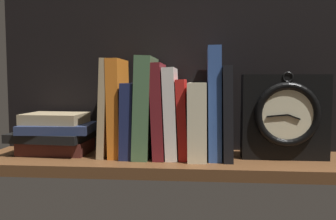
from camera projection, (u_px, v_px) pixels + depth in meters
ground_plane at (164, 162)px, 84.88cm from camera, size 85.80×22.53×2.50cm
back_panel at (168, 68)px, 93.68cm from camera, size 85.80×1.20×41.95cm
book_tan_shortstories at (108, 107)px, 86.68cm from camera, size 2.63×12.41×22.69cm
book_orange_pandolfini at (118, 108)px, 86.46cm from camera, size 3.08×12.59×22.61cm
book_navy_bierce at (131, 119)px, 86.40cm from camera, size 3.14×14.17×17.10cm
book_green_romantic at (146, 107)px, 85.85cm from camera, size 4.35×15.18×23.15cm
book_maroon_dawkins at (160, 110)px, 85.61cm from camera, size 3.38×14.88×21.61cm
book_white_catcher at (172, 112)px, 85.39cm from camera, size 3.52×14.28×20.61cm
book_red_requiem at (183, 118)px, 85.26cm from camera, size 2.87×13.87×17.99cm
book_cream_twain at (197, 120)px, 84.99cm from camera, size 4.31×16.92×17.24cm
book_blue_modern at (214, 103)px, 84.32cm from camera, size 3.18×14.35×25.16cm
book_black_skeptic at (226, 112)px, 84.24cm from camera, size 2.52×15.86×20.91cm
framed_clock at (285, 116)px, 81.92cm from camera, size 19.02×6.17×19.61cm
book_stack_side at (55, 134)px, 88.97cm from camera, size 19.95×14.85×9.72cm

